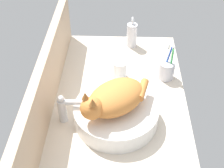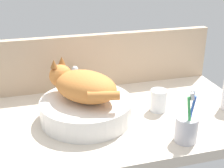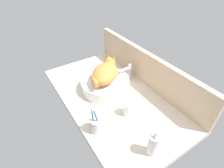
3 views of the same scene
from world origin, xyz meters
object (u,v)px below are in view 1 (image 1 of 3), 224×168
at_px(faucet, 65,108).
at_px(toothbrush_cup, 166,70).
at_px(cat, 113,98).
at_px(soap_dispenser, 132,35).
at_px(sink_basin, 116,114).
at_px(water_glass, 120,70).

relative_size(faucet, toothbrush_cup, 0.73).
xyz_separation_m(cat, soap_dispenser, (0.58, -0.08, -0.07)).
height_order(sink_basin, faucet, faucet).
xyz_separation_m(faucet, soap_dispenser, (0.57, -0.28, -0.01)).
distance_m(cat, faucet, 0.21).
height_order(soap_dispenser, toothbrush_cup, toothbrush_cup).
relative_size(sink_basin, water_glass, 3.93).
xyz_separation_m(faucet, water_glass, (0.29, -0.22, -0.03)).
height_order(cat, faucet, cat).
bearing_deg(water_glass, faucet, 143.14).
bearing_deg(cat, soap_dispenser, -8.16).
xyz_separation_m(sink_basin, soap_dispenser, (0.57, -0.07, 0.03)).
distance_m(cat, toothbrush_cup, 0.40).
distance_m(faucet, toothbrush_cup, 0.53).
height_order(soap_dispenser, water_glass, soap_dispenser).
bearing_deg(water_glass, cat, 175.90).
distance_m(sink_basin, water_glass, 0.29).
bearing_deg(water_glass, toothbrush_cup, -88.94).
distance_m(sink_basin, cat, 0.10).
bearing_deg(sink_basin, cat, 135.01).
relative_size(faucet, water_glass, 1.54).
distance_m(cat, water_glass, 0.31).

